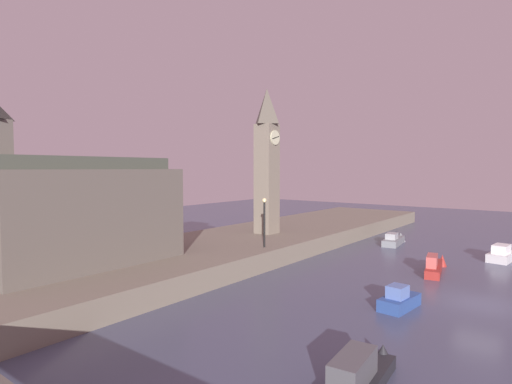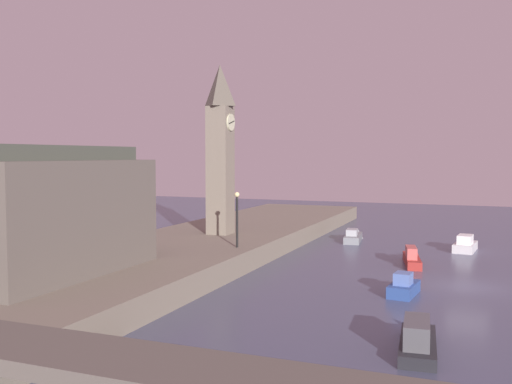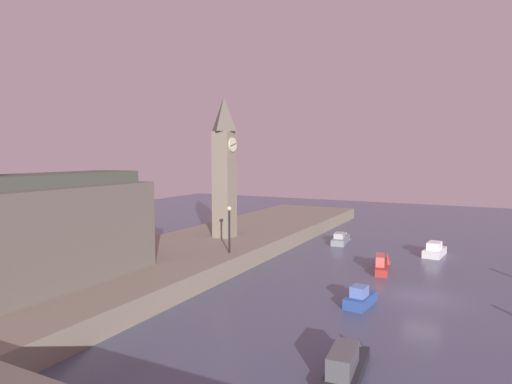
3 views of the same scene
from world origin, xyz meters
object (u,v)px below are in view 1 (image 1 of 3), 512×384
(boat_tour_blue, at_px, (401,299))
(streetlamp, at_px, (264,217))
(clock_tower, at_px, (267,159))
(boat_ferry_white, at_px, (502,254))
(boat_dinghy_red, at_px, (435,265))
(boat_cruiser_grey, at_px, (395,240))
(parliament_hall, at_px, (78,212))
(boat_barge_dark, at_px, (364,372))

(boat_tour_blue, bearing_deg, streetlamp, 74.64)
(clock_tower, xyz_separation_m, boat_ferry_white, (8.15, -18.95, -8.23))
(clock_tower, relative_size, boat_dinghy_red, 2.54)
(boat_cruiser_grey, bearing_deg, boat_dinghy_red, -146.79)
(streetlamp, relative_size, boat_ferry_white, 0.89)
(boat_tour_blue, distance_m, boat_ferry_white, 17.63)
(parliament_hall, height_order, streetlamp, parliament_hall)
(boat_tour_blue, bearing_deg, boat_dinghy_red, 3.56)
(boat_cruiser_grey, bearing_deg, boat_tour_blue, -160.17)
(boat_cruiser_grey, relative_size, boat_dinghy_red, 0.95)
(boat_dinghy_red, bearing_deg, parliament_hall, 136.82)
(parliament_hall, height_order, boat_barge_dark, parliament_hall)
(boat_tour_blue, distance_m, boat_dinghy_red, 9.62)
(streetlamp, relative_size, boat_dinghy_red, 0.72)
(streetlamp, xyz_separation_m, boat_dinghy_red, (6.31, -11.39, -3.49))
(parliament_hall, xyz_separation_m, boat_dinghy_red, (18.56, -17.42, -4.50))
(streetlamp, bearing_deg, boat_barge_dark, -132.57)
(boat_barge_dark, bearing_deg, boat_dinghy_red, 7.03)
(clock_tower, distance_m, boat_tour_blue, 20.31)
(boat_dinghy_red, bearing_deg, boat_ferry_white, -23.99)
(boat_barge_dark, xyz_separation_m, boat_ferry_white, (26.71, -1.14, 0.02))
(clock_tower, height_order, boat_cruiser_grey, clock_tower)
(parliament_hall, bearing_deg, boat_dinghy_red, -43.18)
(boat_cruiser_grey, xyz_separation_m, boat_dinghy_red, (-9.75, -6.38, 0.05))
(boat_tour_blue, relative_size, boat_dinghy_red, 0.66)
(boat_cruiser_grey, bearing_deg, boat_ferry_white, -101.23)
(streetlamp, bearing_deg, clock_tower, 34.51)
(boat_ferry_white, distance_m, boat_dinghy_red, 8.53)
(parliament_hall, height_order, boat_cruiser_grey, parliament_hall)
(boat_tour_blue, distance_m, boat_barge_dark, 9.47)
(boat_tour_blue, height_order, boat_barge_dark, boat_barge_dark)
(streetlamp, xyz_separation_m, boat_ferry_white, (14.10, -14.86, -3.46))
(clock_tower, xyz_separation_m, parliament_hall, (-18.21, 1.94, -3.76))
(boat_ferry_white, bearing_deg, boat_dinghy_red, 156.01)
(boat_barge_dark, relative_size, boat_cruiser_grey, 1.02)
(boat_tour_blue, bearing_deg, boat_ferry_white, -9.37)
(streetlamp, xyz_separation_m, boat_cruiser_grey, (16.06, -5.01, -3.54))
(clock_tower, bearing_deg, boat_dinghy_red, -88.68)
(boat_barge_dark, bearing_deg, streetlamp, 47.43)
(boat_tour_blue, distance_m, boat_cruiser_grey, 20.57)
(boat_tour_blue, relative_size, boat_ferry_white, 0.81)
(clock_tower, bearing_deg, boat_tour_blue, -119.89)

